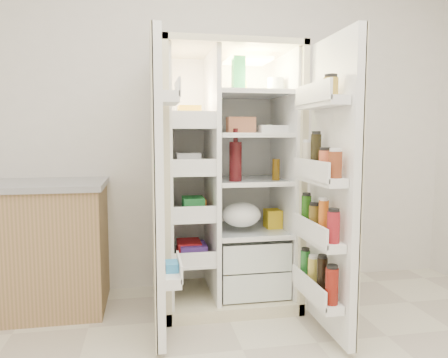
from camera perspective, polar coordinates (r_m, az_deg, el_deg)
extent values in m
cube|color=silver|center=(3.36, -1.70, 8.49)|extent=(4.00, 0.02, 2.70)
cube|color=beige|center=(3.31, -0.66, 0.74)|extent=(0.92, 0.04, 1.80)
cube|color=beige|center=(2.94, -8.02, 0.01)|extent=(0.04, 0.70, 1.80)
cube|color=beige|center=(3.10, 8.44, 0.32)|extent=(0.04, 0.70, 1.80)
cube|color=beige|center=(3.03, 0.45, 16.98)|extent=(0.92, 0.70, 0.04)
cube|color=beige|center=(3.19, 0.42, -15.38)|extent=(0.92, 0.70, 0.08)
cube|color=white|center=(3.28, -0.57, 1.04)|extent=(0.84, 0.02, 1.68)
cube|color=white|center=(2.94, -7.44, 0.41)|extent=(0.02, 0.62, 1.68)
cube|color=white|center=(3.09, 7.92, 0.68)|extent=(0.02, 0.62, 1.68)
cube|color=white|center=(2.97, -1.65, 0.51)|extent=(0.03, 0.62, 1.68)
cube|color=white|center=(3.15, 3.33, -12.84)|extent=(0.47, 0.52, 0.19)
cube|color=white|center=(3.10, 3.36, -9.34)|extent=(0.47, 0.52, 0.19)
cube|color=#FFD18C|center=(3.10, 3.19, 15.59)|extent=(0.30, 0.30, 0.02)
cube|color=white|center=(3.05, -4.54, -10.24)|extent=(0.28, 0.58, 0.02)
cube|color=white|center=(2.98, -4.58, -4.71)|extent=(0.28, 0.58, 0.02)
cube|color=white|center=(2.94, -4.63, 1.04)|extent=(0.28, 0.58, 0.02)
cube|color=white|center=(2.93, -4.68, 6.89)|extent=(0.28, 0.58, 0.02)
cube|color=silver|center=(3.08, 3.28, -6.82)|extent=(0.49, 0.58, 0.01)
cube|color=silver|center=(3.02, 3.32, -0.15)|extent=(0.49, 0.58, 0.01)
cube|color=silver|center=(3.01, 3.36, 5.92)|extent=(0.49, 0.58, 0.02)
cube|color=silver|center=(3.02, 3.39, 11.25)|extent=(0.49, 0.58, 0.02)
cube|color=red|center=(3.04, -4.55, -9.16)|extent=(0.16, 0.20, 0.10)
cube|color=#217936|center=(2.97, -4.60, -3.38)|extent=(0.14, 0.18, 0.12)
cube|color=white|center=(2.94, -4.64, 1.91)|extent=(0.20, 0.22, 0.07)
cube|color=yellow|center=(2.94, -4.70, 8.45)|extent=(0.15, 0.16, 0.14)
cube|color=#583298|center=(3.04, -4.54, -9.25)|extent=(0.18, 0.20, 0.09)
cube|color=orange|center=(2.97, -4.59, -3.57)|extent=(0.14, 0.18, 0.10)
cube|color=white|center=(2.94, -4.64, 2.40)|extent=(0.16, 0.16, 0.12)
sphere|color=orange|center=(3.08, 1.36, -14.53)|extent=(0.07, 0.07, 0.07)
sphere|color=orange|center=(3.13, 2.87, -14.16)|extent=(0.07, 0.07, 0.07)
sphere|color=orange|center=(3.12, 4.89, -14.26)|extent=(0.07, 0.07, 0.07)
sphere|color=orange|center=(3.21, 1.73, -13.61)|extent=(0.07, 0.07, 0.07)
sphere|color=orange|center=(3.22, 3.59, -13.60)|extent=(0.07, 0.07, 0.07)
sphere|color=orange|center=(3.21, 5.56, -13.69)|extent=(0.07, 0.07, 0.07)
ellipsoid|color=#3A6E24|center=(3.11, 3.27, -8.98)|extent=(0.26, 0.24, 0.11)
cylinder|color=#440E11|center=(2.88, 1.55, 2.36)|extent=(0.09, 0.09, 0.27)
cylinder|color=#61420A|center=(2.96, 7.00, 1.28)|extent=(0.05, 0.05, 0.15)
cube|color=#238047|center=(2.95, 1.95, 13.87)|extent=(0.08, 0.08, 0.24)
cylinder|color=silver|center=(3.02, 6.95, 12.36)|extent=(0.12, 0.12, 0.10)
cylinder|color=#BE8B2B|center=(3.06, 2.48, 12.18)|extent=(0.07, 0.07, 0.09)
cube|color=white|center=(2.97, 7.07, 6.61)|extent=(0.24, 0.10, 0.06)
cube|color=#C87650|center=(2.95, 2.28, 7.20)|extent=(0.19, 0.11, 0.12)
ellipsoid|color=white|center=(2.96, 2.35, -5.50)|extent=(0.27, 0.24, 0.17)
cube|color=yellow|center=(3.12, 6.57, -5.31)|extent=(0.11, 0.13, 0.13)
cube|color=white|center=(2.39, -8.86, -1.37)|extent=(0.05, 0.40, 1.72)
cube|color=beige|center=(2.39, -9.46, -1.38)|extent=(0.01, 0.40, 1.72)
cube|color=white|center=(2.50, -7.03, -12.76)|extent=(0.09, 0.32, 0.06)
cube|color=white|center=(2.38, -7.34, 10.69)|extent=(0.09, 0.32, 0.06)
cube|color=#338CCC|center=(2.49, -7.04, -12.11)|extent=(0.07, 0.12, 0.10)
cube|color=white|center=(2.53, 14.44, -1.07)|extent=(0.05, 0.58, 1.72)
cube|color=beige|center=(2.54, 14.95, -1.05)|extent=(0.01, 0.58, 1.72)
cube|color=white|center=(2.65, 12.35, -14.97)|extent=(0.11, 0.50, 0.05)
cube|color=white|center=(2.55, 12.52, -7.82)|extent=(0.11, 0.50, 0.05)
cube|color=white|center=(2.49, 12.70, 0.02)|extent=(0.11, 0.50, 0.05)
cube|color=white|center=(2.49, 12.93, 9.92)|extent=(0.11, 0.50, 0.05)
cylinder|color=maroon|center=(2.44, 14.30, -13.79)|extent=(0.07, 0.07, 0.20)
cylinder|color=black|center=(2.55, 13.05, -12.66)|extent=(0.06, 0.06, 0.22)
cylinder|color=gold|center=(2.67, 11.89, -12.22)|extent=(0.06, 0.06, 0.18)
cylinder|color=#25702C|center=(2.78, 10.85, -11.33)|extent=(0.06, 0.06, 0.19)
cylinder|color=maroon|center=(2.35, 14.50, -6.31)|extent=(0.07, 0.07, 0.17)
cylinder|color=#D55F19|center=(2.46, 13.23, -5.24)|extent=(0.06, 0.06, 0.21)
cylinder|color=brown|center=(2.58, 12.05, -5.25)|extent=(0.07, 0.07, 0.16)
cylinder|color=#235613|center=(2.70, 11.00, -4.32)|extent=(0.06, 0.06, 0.20)
cylinder|color=brown|center=(2.30, 14.72, 1.86)|extent=(0.07, 0.07, 0.14)
cylinder|color=#CC5834|center=(2.42, 13.41, 2.09)|extent=(0.07, 0.07, 0.14)
cylinder|color=black|center=(2.54, 12.24, 3.30)|extent=(0.06, 0.06, 0.23)
cylinder|color=beige|center=(2.66, 11.14, 2.90)|extent=(0.06, 0.06, 0.18)
cylinder|color=#A58229|center=(2.38, 14.15, 11.88)|extent=(0.08, 0.08, 0.10)
cube|color=#A17750|center=(3.24, -26.33, -8.58)|extent=(1.18, 0.61, 0.85)
cube|color=#99999F|center=(3.16, -26.70, -0.77)|extent=(1.22, 0.65, 0.04)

